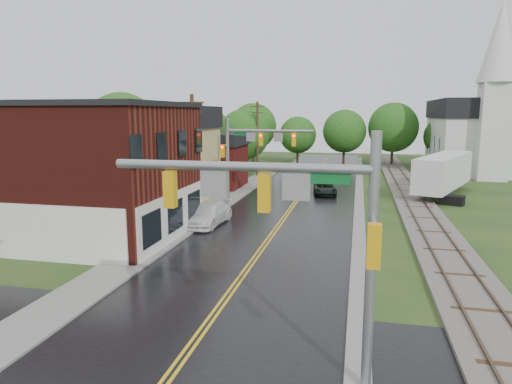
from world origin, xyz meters
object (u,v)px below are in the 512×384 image
(pickup_white, at_px, (208,214))
(traffic_signal_far, at_px, (252,146))
(utility_pole_c, at_px, (257,138))
(tree_left_e, at_px, (245,136))
(brick_building, at_px, (68,170))
(tree_left_a, at_px, (38,145))
(tree_left_b, at_px, (123,133))
(utility_pole_b, at_px, (193,153))
(traffic_signal_near, at_px, (292,213))
(tree_left_c, at_px, (190,141))
(church, at_px, (478,127))
(semi_trailer, at_px, (444,172))
(suv_dark, at_px, (325,189))

(pickup_white, bearing_deg, traffic_signal_far, 84.53)
(utility_pole_c, xyz_separation_m, tree_left_e, (-2.05, 1.90, 0.09))
(brick_building, bearing_deg, tree_left_a, 136.87)
(tree_left_b, bearing_deg, utility_pole_b, -41.86)
(traffic_signal_near, bearing_deg, tree_left_c, 114.56)
(tree_left_a, relative_size, tree_left_c, 1.13)
(traffic_signal_far, bearing_deg, utility_pole_b, -123.68)
(church, relative_size, traffic_signal_near, 2.72)
(traffic_signal_far, xyz_separation_m, utility_pole_c, (-3.33, 17.00, -0.25))
(utility_pole_c, bearing_deg, church, 19.97)
(traffic_signal_near, distance_m, tree_left_e, 45.59)
(traffic_signal_near, relative_size, semi_trailer, 0.61)
(brick_building, relative_size, utility_pole_c, 1.59)
(tree_left_a, relative_size, tree_left_b, 0.89)
(brick_building, distance_m, pickup_white, 9.46)
(tree_left_c, bearing_deg, suv_dark, -23.62)
(traffic_signal_far, bearing_deg, tree_left_a, -162.70)
(church, relative_size, pickup_white, 3.85)
(brick_building, distance_m, traffic_signal_near, 20.60)
(tree_left_e, bearing_deg, semi_trailer, -26.44)
(church, relative_size, utility_pole_b, 2.22)
(church, relative_size, tree_left_c, 2.61)
(utility_pole_b, relative_size, tree_left_a, 1.04)
(traffic_signal_near, height_order, suv_dark, traffic_signal_near)
(traffic_signal_near, distance_m, tree_left_a, 30.66)
(tree_left_c, relative_size, semi_trailer, 0.63)
(church, bearing_deg, tree_left_c, -157.76)
(brick_building, height_order, semi_trailer, brick_building)
(traffic_signal_far, bearing_deg, semi_trailer, 25.99)
(traffic_signal_near, height_order, semi_trailer, traffic_signal_near)
(utility_pole_b, bearing_deg, tree_left_c, 111.49)
(tree_left_c, bearing_deg, tree_left_e, 50.19)
(utility_pole_b, xyz_separation_m, tree_left_b, (-11.05, 9.90, 1.00))
(brick_building, height_order, tree_left_e, brick_building)
(traffic_signal_far, xyz_separation_m, utility_pole_b, (-3.33, -5.00, -0.25))
(traffic_signal_far, bearing_deg, tree_left_b, 161.19)
(utility_pole_c, xyz_separation_m, tree_left_c, (-7.05, -4.10, -0.21))
(traffic_signal_far, bearing_deg, pickup_white, -99.86)
(suv_dark, bearing_deg, tree_left_c, 148.71)
(utility_pole_c, bearing_deg, suv_dark, -51.01)
(church, relative_size, tree_left_e, 2.45)
(utility_pole_b, height_order, suv_dark, utility_pole_b)
(tree_left_a, bearing_deg, utility_pole_b, 0.45)
(utility_pole_c, bearing_deg, traffic_signal_far, -78.91)
(traffic_signal_near, relative_size, pickup_white, 1.41)
(church, relative_size, tree_left_b, 2.06)
(tree_left_c, bearing_deg, utility_pole_b, -68.51)
(brick_building, distance_m, suv_dark, 23.41)
(traffic_signal_far, distance_m, tree_left_b, 15.21)
(suv_dark, bearing_deg, brick_building, -137.07)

